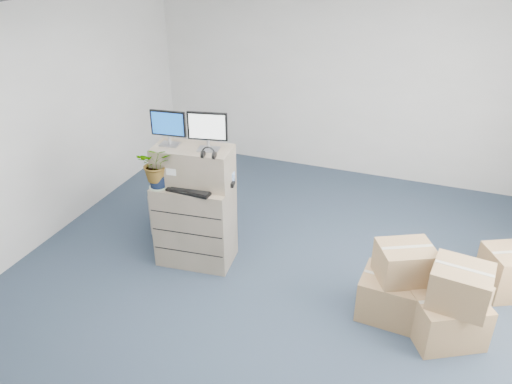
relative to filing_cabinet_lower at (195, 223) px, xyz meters
The scene contains 16 objects.
ground 1.26m from the filing_cabinet_lower, 25.19° to the right, with size 7.00×7.00×0.00m, color #2A394C.
wall_back 3.32m from the filing_cabinet_lower, 70.81° to the left, with size 6.00×0.02×2.80m, color beige.
filing_cabinet_lower is the anchor object (origin of this frame).
filing_cabinet_upper 0.70m from the filing_cabinet_lower, 95.95° to the left, with size 0.84×0.42×0.42m, color gray.
monitor_left 1.16m from the filing_cabinet_lower, behind, with size 0.39×0.17×0.38m.
monitor_right 1.16m from the filing_cabinet_lower, 14.39° to the left, with size 0.42×0.20×0.41m.
headphones 0.99m from the filing_cabinet_lower, 22.85° to the right, with size 0.15×0.15×0.02m, color black.
keyboard 0.53m from the filing_cabinet_lower, 73.26° to the right, with size 0.49×0.20×0.03m, color black.
mouse 0.63m from the filing_cabinet_lower, 14.51° to the right, with size 0.09×0.05×0.03m, color silver.
water_bottle 0.60m from the filing_cabinet_lower, 18.42° to the left, with size 0.06×0.06×0.22m, color gray.
phone_dock 0.54m from the filing_cabinet_lower, 149.64° to the left, with size 0.06×0.05×0.12m.
external_drive 0.63m from the filing_cabinet_lower, 19.67° to the left, with size 0.17×0.13×0.05m, color black.
tissue_box 0.68m from the filing_cabinet_lower, 26.81° to the left, with size 0.21×0.11×0.08m, color #4589EC.
potted_plant 0.81m from the filing_cabinet_lower, 149.97° to the right, with size 0.46×0.48×0.40m.
office_chair 0.77m from the filing_cabinet_lower, 129.59° to the left, with size 0.69×0.65×0.71m, color #5D5D62.
cardboard_boxes 2.80m from the filing_cabinet_lower, ahead, with size 1.95×1.74×0.84m.
Camera 1 is at (1.30, -3.79, 3.47)m, focal length 35.00 mm.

